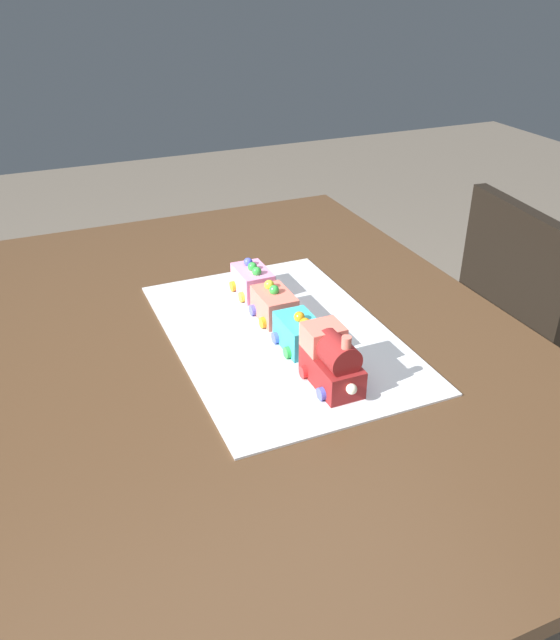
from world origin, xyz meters
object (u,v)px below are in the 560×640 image
Objects in this scene: dining_table at (259,380)px; cake_locomotive at (332,359)px; chair at (536,342)px; cake_car_flatbed_coral at (274,305)px; cake_car_hopper_bubblegum at (253,281)px; cake_car_tanker_turquoise at (299,333)px.

cake_locomotive is at bearing -165.53° from dining_table.
chair is 0.89m from cake_locomotive.
chair reaches higher than dining_table.
cake_car_hopper_bubblegum is at bearing -0.00° from cake_car_flatbed_coral.
chair is 6.14× the size of cake_locomotive.
dining_table is 0.16m from cake_car_flatbed_coral.
chair is at bearing -78.15° from cake_car_tanker_turquoise.
cake_locomotive is (-0.20, -0.05, 0.16)m from dining_table.
dining_table is 0.22m from cake_car_hopper_bubblegum.
chair is 8.60× the size of cake_car_hopper_bubblegum.
cake_locomotive reaches higher than dining_table.
chair is (0.09, -0.83, -0.16)m from dining_table.
cake_car_hopper_bubblegum is (0.07, 0.78, 0.30)m from chair.
chair and cake_locomotive have the same top height.
cake_car_flatbed_coral reaches higher than dining_table.
cake_car_tanker_turquoise is at bearing 180.00° from cake_car_hopper_bubblegum.
dining_table is 0.85m from chair.
cake_locomotive is (-0.29, 0.78, 0.32)m from chair.
chair is at bearing -95.32° from cake_car_hopper_bubblegum.
cake_car_tanker_turquoise is at bearing 108.07° from chair.
cake_locomotive is 1.40× the size of cake_car_tanker_turquoise.
dining_table is 14.00× the size of cake_car_flatbed_coral.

